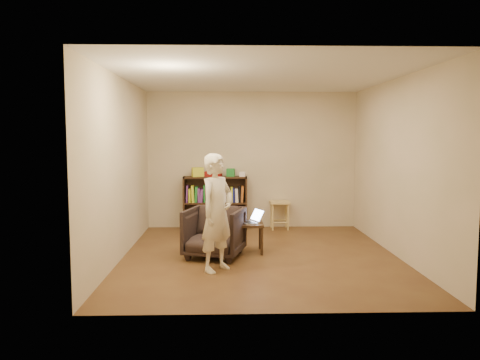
{
  "coord_description": "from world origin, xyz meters",
  "views": [
    {
      "loc": [
        -0.49,
        -6.72,
        1.74
      ],
      "look_at": [
        -0.28,
        0.35,
        1.09
      ],
      "focal_mm": 35.0,
      "sensor_mm": 36.0,
      "label": 1
    }
  ],
  "objects_px": {
    "laptop": "(252,219)",
    "person": "(217,213)",
    "bookshelf": "(215,206)",
    "stool": "(280,207)",
    "side_table": "(248,228)",
    "armchair": "(214,232)"
  },
  "relations": [
    {
      "from": "stool",
      "to": "laptop",
      "type": "bearing_deg",
      "value": -109.4
    },
    {
      "from": "bookshelf",
      "to": "laptop",
      "type": "height_order",
      "value": "bookshelf"
    },
    {
      "from": "armchair",
      "to": "laptop",
      "type": "distance_m",
      "value": 0.65
    },
    {
      "from": "stool",
      "to": "side_table",
      "type": "height_order",
      "value": "stool"
    },
    {
      "from": "bookshelf",
      "to": "side_table",
      "type": "distance_m",
      "value": 1.93
    },
    {
      "from": "bookshelf",
      "to": "laptop",
      "type": "bearing_deg",
      "value": -71.89
    },
    {
      "from": "laptop",
      "to": "person",
      "type": "bearing_deg",
      "value": -52.11
    },
    {
      "from": "side_table",
      "to": "laptop",
      "type": "distance_m",
      "value": 0.14
    },
    {
      "from": "armchair",
      "to": "person",
      "type": "bearing_deg",
      "value": -69.58
    },
    {
      "from": "side_table",
      "to": "laptop",
      "type": "height_order",
      "value": "laptop"
    },
    {
      "from": "bookshelf",
      "to": "side_table",
      "type": "bearing_deg",
      "value": -73.62
    },
    {
      "from": "bookshelf",
      "to": "stool",
      "type": "xyz_separation_m",
      "value": [
        1.22,
        -0.06,
        -0.01
      ]
    },
    {
      "from": "side_table",
      "to": "armchair",
      "type": "bearing_deg",
      "value": -151.39
    },
    {
      "from": "person",
      "to": "laptop",
      "type": "bearing_deg",
      "value": 11.28
    },
    {
      "from": "side_table",
      "to": "stool",
      "type": "bearing_deg",
      "value": 69.17
    },
    {
      "from": "bookshelf",
      "to": "armchair",
      "type": "relative_size",
      "value": 1.5
    },
    {
      "from": "armchair",
      "to": "side_table",
      "type": "distance_m",
      "value": 0.58
    },
    {
      "from": "stool",
      "to": "side_table",
      "type": "bearing_deg",
      "value": -110.83
    },
    {
      "from": "side_table",
      "to": "bookshelf",
      "type": "bearing_deg",
      "value": 106.38
    },
    {
      "from": "bookshelf",
      "to": "side_table",
      "type": "height_order",
      "value": "bookshelf"
    },
    {
      "from": "stool",
      "to": "person",
      "type": "distance_m",
      "value": 3.0
    },
    {
      "from": "bookshelf",
      "to": "laptop",
      "type": "relative_size",
      "value": 2.87
    }
  ]
}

